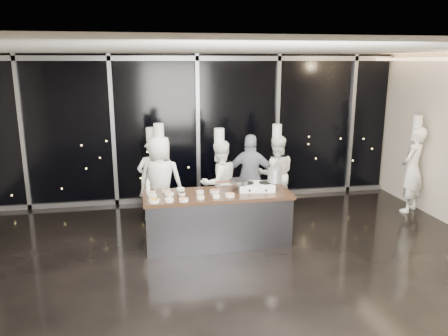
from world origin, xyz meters
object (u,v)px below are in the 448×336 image
at_px(guest, 251,177).
at_px(chef_right, 276,174).
at_px(demo_counter, 218,218).
at_px(stove, 256,186).
at_px(chef_side, 412,169).
at_px(stock_pot, 275,175).
at_px(chef_far_left, 153,179).
at_px(chef_left, 160,180).
at_px(chef_center, 219,182).
at_px(frying_pan, 239,181).

bearing_deg(guest, chef_right, -134.76).
relative_size(demo_counter, chef_right, 1.35).
bearing_deg(stove, chef_side, 20.95).
bearing_deg(stock_pot, guest, 97.05).
distance_m(chef_far_left, chef_side, 5.25).
height_order(stove, chef_side, chef_side).
height_order(chef_left, guest, chef_left).
distance_m(chef_far_left, chef_center, 1.30).
height_order(guest, chef_right, chef_right).
xyz_separation_m(chef_left, guest, (1.75, 0.02, -0.03)).
bearing_deg(demo_counter, chef_left, 129.19).
xyz_separation_m(demo_counter, stove, (0.68, 0.05, 0.51)).
xyz_separation_m(stove, chef_center, (-0.48, 0.90, -0.15)).
distance_m(stock_pot, guest, 1.16).
xyz_separation_m(guest, chef_side, (3.34, -0.21, 0.06)).
bearing_deg(chef_far_left, chef_center, 150.44).
bearing_deg(chef_center, stove, 96.49).
xyz_separation_m(frying_pan, chef_side, (3.82, 0.84, -0.16)).
height_order(frying_pan, chef_left, chef_left).
xyz_separation_m(demo_counter, chef_right, (1.45, 1.40, 0.36)).
xyz_separation_m(stock_pot, chef_left, (-1.89, 1.09, -0.29)).
distance_m(frying_pan, chef_left, 1.65).
bearing_deg(stock_pot, stove, 173.19).
height_order(demo_counter, chef_far_left, chef_far_left).
bearing_deg(guest, stock_pot, 117.01).
height_order(chef_right, chef_side, chef_side).
distance_m(demo_counter, chef_right, 2.05).
bearing_deg(chef_left, chef_center, -172.59).
relative_size(guest, chef_side, 0.84).
xyz_separation_m(frying_pan, chef_right, (1.08, 1.33, -0.26)).
xyz_separation_m(chef_left, chef_center, (1.10, -0.15, -0.05)).
bearing_deg(stove, frying_pan, -176.86).
bearing_deg(frying_pan, demo_counter, -162.16).
xyz_separation_m(stock_pot, chef_side, (3.21, 0.90, -0.25)).
height_order(stove, frying_pan, frying_pan).
xyz_separation_m(frying_pan, chef_center, (-0.18, 0.88, -0.25)).
relative_size(chef_far_left, chef_right, 1.00).
xyz_separation_m(demo_counter, chef_center, (0.20, 0.95, 0.36)).
distance_m(stove, chef_right, 1.56).
relative_size(demo_counter, frying_pan, 4.20).
xyz_separation_m(frying_pan, chef_left, (-1.27, 1.03, -0.20)).
height_order(chef_center, chef_side, chef_side).
xyz_separation_m(stove, guest, (0.17, 1.07, -0.12)).
bearing_deg(stove, demo_counter, -168.71).
bearing_deg(chef_far_left, chef_left, 106.79).
bearing_deg(chef_right, frying_pan, 60.93).
height_order(chef_far_left, guest, chef_far_left).
bearing_deg(demo_counter, chef_center, 78.22).
height_order(demo_counter, stove, stove).
relative_size(chef_far_left, chef_left, 0.94).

